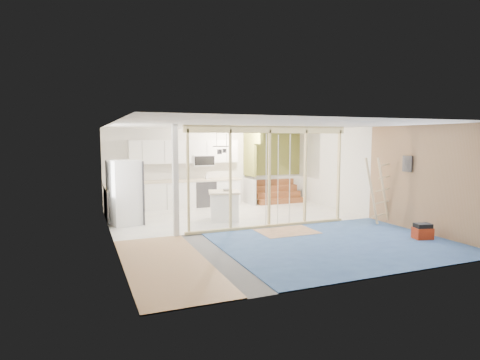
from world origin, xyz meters
name	(u,v)px	position (x,y,z in m)	size (l,w,h in m)	color
room	(258,178)	(0.00, 0.00, 1.30)	(7.01, 8.01, 2.61)	slate
floor_overlays	(260,228)	(0.07, 0.06, 0.01)	(7.00, 8.00, 0.03)	silver
stud_frame	(250,166)	(-0.24, 0.00, 1.59)	(4.66, 0.14, 2.60)	#DAC085
base_cabinets	(167,196)	(-1.61, 3.36, 0.47)	(4.45, 2.24, 0.93)	white
upper_cabinets	(187,152)	(-0.84, 3.82, 1.82)	(3.60, 0.41, 0.85)	white
green_partition	(268,176)	(2.04, 3.66, 0.94)	(2.25, 1.51, 2.60)	olive
pot_rack	(222,148)	(-0.31, 1.89, 2.00)	(0.52, 0.52, 0.72)	black
sheathing_panel	(428,180)	(3.48, -2.00, 1.30)	(0.02, 4.00, 2.60)	#A07957
electrical_panel	(407,164)	(3.43, -1.40, 1.65)	(0.04, 0.30, 0.40)	#36363B
ceiling_light	(259,130)	(1.40, 3.00, 2.54)	(0.32, 0.32, 0.08)	#FFEABF
fridge	(125,193)	(-3.05, 1.72, 0.86)	(0.91, 0.88, 1.72)	white
island	(224,206)	(-0.45, 1.30, 0.41)	(1.04, 1.04, 0.82)	white
bowl	(227,190)	(-0.34, 1.37, 0.86)	(0.26, 0.26, 0.07)	silver
soap_bottle_a	(177,176)	(-1.17, 3.77, 1.07)	(0.11, 0.11, 0.28)	silver
soap_bottle_b	(207,176)	(-0.22, 3.62, 1.03)	(0.09, 0.09, 0.19)	silver
toolbox	(423,232)	(3.00, -2.37, 0.18)	(0.45, 0.38, 0.37)	#96270D
ladder	(379,191)	(3.19, -0.70, 0.90)	(0.94, 0.16, 1.77)	tan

